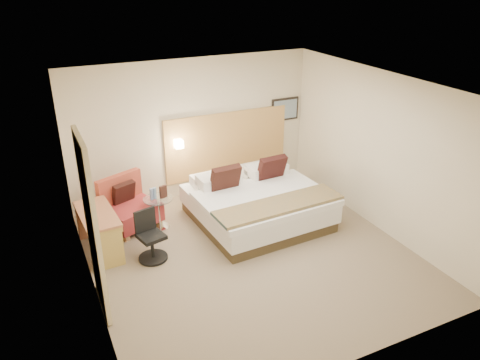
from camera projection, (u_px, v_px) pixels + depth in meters
name	position (u px, v px, depth m)	size (l,w,h in m)	color
floor	(251.00, 255.00, 7.48)	(4.80, 5.00, 0.02)	#806E56
ceiling	(253.00, 86.00, 6.35)	(4.80, 5.00, 0.02)	silver
wall_back	(193.00, 129.00, 8.97)	(4.80, 0.02, 2.70)	beige
wall_front	(360.00, 267.00, 4.85)	(4.80, 0.02, 2.70)	beige
wall_left	(83.00, 210.00, 5.97)	(0.02, 5.00, 2.70)	beige
wall_right	(380.00, 152.00, 7.86)	(0.02, 5.00, 2.70)	beige
headboard_panel	(227.00, 144.00, 9.38)	(2.60, 0.04, 1.30)	tan
art_frame	(285.00, 109.00, 9.68)	(0.62, 0.03, 0.47)	black
art_canvas	(285.00, 109.00, 9.66)	(0.54, 0.01, 0.39)	gray
lamp_arm	(178.00, 143.00, 8.85)	(0.02, 0.02, 0.12)	silver
lamp_shade	(179.00, 144.00, 8.80)	(0.15, 0.15, 0.15)	#F5E4BF
curtain	(92.00, 227.00, 5.84)	(0.06, 0.90, 2.42)	beige
bottle_a	(151.00, 194.00, 7.95)	(0.06, 0.06, 0.20)	#8094C6
bottle_b	(155.00, 193.00, 7.99)	(0.06, 0.06, 0.20)	#87AAD1
menu_folder	(163.00, 192.00, 8.01)	(0.13, 0.05, 0.22)	#3A1E18
bed	(257.00, 203.00, 8.34)	(2.28, 2.23, 1.07)	#413420
lounge_chair	(129.00, 207.00, 8.16)	(1.07, 1.01, 0.90)	tan
side_table	(159.00, 211.00, 8.12)	(0.65, 0.65, 0.56)	white
desk	(99.00, 221.00, 7.33)	(0.59, 1.16, 0.71)	#AF6944
desk_chair	(150.00, 240.00, 7.24)	(0.55, 0.55, 0.81)	black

